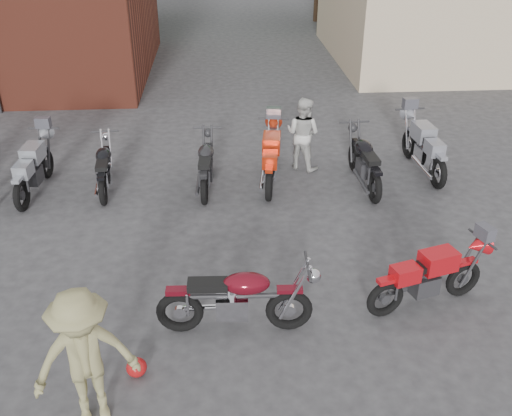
{
  "coord_description": "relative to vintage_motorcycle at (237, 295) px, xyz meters",
  "views": [
    {
      "loc": [
        -0.72,
        -5.45,
        5.27
      ],
      "look_at": [
        -0.18,
        2.43,
        0.9
      ],
      "focal_mm": 40.0,
      "sensor_mm": 36.0,
      "label": 1
    }
  ],
  "objects": [
    {
      "name": "ground",
      "position": [
        0.55,
        -0.62,
        -0.59
      ],
      "size": [
        90.0,
        90.0,
        0.0
      ],
      "primitive_type": "plane",
      "color": "#333336"
    },
    {
      "name": "helmet",
      "position": [
        -1.29,
        -0.76,
        -0.47
      ],
      "size": [
        0.3,
        0.3,
        0.24
      ],
      "primitive_type": "ellipsoid",
      "rotation": [
        0.0,
        0.0,
        0.2
      ],
      "color": "#A31113",
      "rests_on": "ground"
    },
    {
      "name": "person_tan",
      "position": [
        -1.69,
        -1.38,
        0.29
      ],
      "size": [
        1.28,
        0.96,
        1.76
      ],
      "primitive_type": "imported",
      "rotation": [
        0.0,
        0.0,
        0.3
      ],
      "color": "#8B8556",
      "rests_on": "ground"
    },
    {
      "name": "person_light",
      "position": [
        1.6,
        5.21,
        0.2
      ],
      "size": [
        0.97,
        0.93,
        1.58
      ],
      "primitive_type": "imported",
      "rotation": [
        0.0,
        0.0,
        2.54
      ],
      "color": "beige",
      "rests_on": "ground"
    },
    {
      "name": "row_bike_1",
      "position": [
        -3.86,
        4.41,
        -0.02
      ],
      "size": [
        0.78,
        2.02,
        1.15
      ],
      "primitive_type": null,
      "rotation": [
        0.0,
        0.0,
        1.5
      ],
      "color": "#8E929B",
      "rests_on": "ground"
    },
    {
      "name": "sportbike",
      "position": [
        2.75,
        0.37,
        -0.06
      ],
      "size": [
        1.93,
        1.11,
        1.06
      ],
      "primitive_type": null,
      "rotation": [
        0.0,
        0.0,
        0.29
      ],
      "color": "red",
      "rests_on": "ground"
    },
    {
      "name": "vintage_motorcycle",
      "position": [
        0.0,
        0.0,
        0.0
      ],
      "size": [
        2.06,
        0.75,
        1.18
      ],
      "primitive_type": null,
      "rotation": [
        0.0,
        0.0,
        -0.04
      ],
      "color": "#580B15",
      "rests_on": "ground"
    },
    {
      "name": "row_bike_5",
      "position": [
        2.73,
        4.28,
        -0.01
      ],
      "size": [
        0.77,
        2.04,
        1.17
      ],
      "primitive_type": null,
      "rotation": [
        0.0,
        0.0,
        1.62
      ],
      "color": "black",
      "rests_on": "ground"
    },
    {
      "name": "stucco_building",
      "position": [
        9.05,
        14.38,
        1.16
      ],
      "size": [
        10.0,
        8.0,
        3.5
      ],
      "primitive_type": "cube",
      "color": "tan",
      "rests_on": "ground"
    },
    {
      "name": "row_bike_2",
      "position": [
        -2.49,
        4.47,
        -0.07
      ],
      "size": [
        0.75,
        1.85,
        1.04
      ],
      "primitive_type": null,
      "rotation": [
        0.0,
        0.0,
        1.66
      ],
      "color": "black",
      "rests_on": "ground"
    },
    {
      "name": "row_bike_6",
      "position": [
        4.14,
        4.85,
        0.02
      ],
      "size": [
        0.85,
        2.15,
        1.22
      ],
      "primitive_type": null,
      "rotation": [
        0.0,
        0.0,
        1.65
      ],
      "color": "gray",
      "rests_on": "ground"
    },
    {
      "name": "row_bike_3",
      "position": [
        -0.46,
        4.4,
        -0.04
      ],
      "size": [
        0.71,
        1.91,
        1.09
      ],
      "primitive_type": null,
      "rotation": [
        0.0,
        0.0,
        1.52
      ],
      "color": "black",
      "rests_on": "ground"
    },
    {
      "name": "row_bike_4",
      "position": [
        0.86,
        4.52,
        0.01
      ],
      "size": [
        0.96,
        2.13,
        1.19
      ],
      "primitive_type": null,
      "rotation": [
        0.0,
        0.0,
        1.43
      ],
      "color": "#AB260E",
      "rests_on": "ground"
    }
  ]
}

